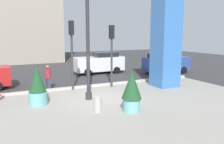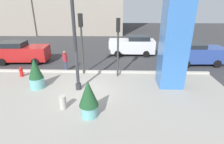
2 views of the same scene
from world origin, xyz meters
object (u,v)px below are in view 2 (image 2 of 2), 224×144
Objects in this scene: pedestrian_on_sidewalk at (65,60)px; car_intersection at (21,52)px; lamp_post at (75,41)px; art_pillar_blue at (175,38)px; fire_hydrant at (21,72)px; car_passing_lane at (198,54)px; potted_plant_by_pillar at (89,98)px; potted_plant_curbside at (36,74)px; traffic_light_corner at (118,38)px; concrete_bollard at (63,102)px; car_curb_west at (132,45)px; traffic_light_far_side at (81,34)px.

car_intersection is at bearing 155.53° from pedestrian_on_sidewalk.
lamp_post is 6.05m from art_pillar_blue.
car_passing_lane is (14.14, 3.25, 0.58)m from fire_hydrant.
potted_plant_by_pillar is 10.85m from car_intersection.
potted_plant_curbside reaches higher than car_intersection.
car_intersection is (-8.70, 2.95, -1.92)m from traffic_light_corner.
car_curb_west reaches higher than concrete_bollard.
car_curb_west is at bearing 40.38° from pedestrian_on_sidewalk.
potted_plant_by_pillar is 6.55m from pedestrian_on_sidewalk.
pedestrian_on_sidewalk is at bearing 163.71° from art_pillar_blue.
car_curb_west is 6.14m from car_passing_lane.
car_intersection is 5.01m from pedestrian_on_sidewalk.
lamp_post is at bearing -138.33° from traffic_light_corner.
lamp_post is 3.73m from potted_plant_by_pillar.
lamp_post is at bearing -171.71° from art_pillar_blue.
fire_hydrant is at bearing 157.79° from lamp_post.
potted_plant_by_pillar is 0.45× the size of car_passing_lane.
art_pillar_blue is at bearing -19.45° from car_intersection.
traffic_light_corner is at bearing 74.71° from potted_plant_by_pillar.
lamp_post is at bearing -22.21° from fire_hydrant.
pedestrian_on_sidewalk is (-4.14, 0.87, -1.94)m from traffic_light_corner.
concrete_bollard is 0.17× the size of traffic_light_far_side.
car_passing_lane is (12.21, 5.00, -0.03)m from potted_plant_curbside.
potted_plant_curbside is 3.14m from pedestrian_on_sidewalk.
art_pillar_blue is 3.15× the size of potted_plant_curbside.
potted_plant_curbside is (-8.71, -0.72, -2.19)m from art_pillar_blue.
traffic_light_far_side is (-0.14, 2.66, -0.14)m from lamp_post.
potted_plant_by_pillar is at bearing -142.63° from art_pillar_blue.
potted_plant_by_pillar is 7.50m from fire_hydrant.
fire_hydrant is 5.30m from traffic_light_far_side.
art_pillar_blue is at bearing -74.04° from car_curb_west.
art_pillar_blue is 9.01m from potted_plant_curbside.
potted_plant_curbside is (-2.73, 0.15, -2.19)m from lamp_post.
traffic_light_far_side is at bearing 9.58° from fire_hydrant.
traffic_light_far_side is (-2.64, 0.44, 0.16)m from traffic_light_corner.
lamp_post reaches higher than fire_hydrant.
pedestrian_on_sidewalk is at bearing -169.54° from car_passing_lane.
pedestrian_on_sidewalk is at bearing 21.64° from fire_hydrant.
lamp_post is 3.36m from traffic_light_corner.
traffic_light_corner is at bearing -18.70° from car_intersection.
traffic_light_corner is 2.68m from traffic_light_far_side.
concrete_bollard is at bearing -43.93° from fire_hydrant.
fire_hydrant is at bearing -167.05° from car_passing_lane.
potted_plant_curbside is 0.45× the size of traffic_light_far_side.
traffic_light_corner is at bearing 41.67° from lamp_post.
art_pillar_blue is 11.05m from fire_hydrant.
potted_plant_by_pillar is 0.42× the size of car_intersection.
car_curb_west reaches higher than pedestrian_on_sidewalk.
art_pillar_blue reaches higher than traffic_light_far_side.
lamp_post is at bearing -39.85° from car_intersection.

